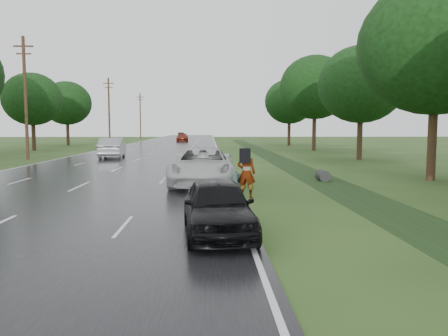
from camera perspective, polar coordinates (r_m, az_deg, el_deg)
road at (r=56.91m, az=-7.82°, el=2.64°), size 14.00×180.00×0.04m
edge_stripe_east at (r=56.63m, az=-1.01°, el=2.70°), size 0.12×180.00×0.01m
edge_stripe_west at (r=57.99m, az=-14.48°, el=2.59°), size 0.12×180.00×0.01m
center_line at (r=56.91m, az=-7.82°, el=2.66°), size 0.12×180.00×0.01m
drainage_ditch at (r=30.91m, az=8.67°, el=0.39°), size 2.20×120.00×0.56m
utility_pole_mid at (r=39.59m, az=-24.51°, el=8.53°), size 1.60×0.26×10.00m
utility_pole_far at (r=68.27m, az=-14.78°, el=7.30°), size 1.60×0.26×10.00m
utility_pole_distant at (r=97.74m, az=-10.87°, el=6.75°), size 1.60×0.26×10.00m
tree_east_b at (r=24.62m, az=25.98°, el=14.18°), size 7.60×7.60×10.11m
tree_east_c at (r=37.82m, az=17.48°, el=10.36°), size 7.00×7.00×9.29m
tree_east_d at (r=51.18m, az=11.79°, el=10.27°), size 8.00×8.00×10.76m
tree_east_f at (r=64.73m, az=8.54°, el=8.58°), size 7.20×7.20×9.62m
tree_west_d at (r=54.46m, az=-23.77°, el=8.23°), size 6.60×6.60×8.80m
tree_west_f at (r=67.85m, az=-19.84°, el=7.97°), size 7.00×7.00×9.29m
pedestrian at (r=16.50m, az=2.84°, el=-0.54°), size 0.92×0.92×1.91m
white_pickup at (r=20.07m, az=-2.80°, el=0.25°), size 3.01×6.22×1.71m
dark_sedan at (r=10.80m, az=-0.84°, el=-5.03°), size 1.96×4.19×1.39m
silver_sedan at (r=38.63m, az=-14.38°, el=2.56°), size 2.33×5.41×1.73m
far_car_red at (r=79.24m, az=-5.46°, el=3.97°), size 2.19×5.15×1.48m
far_car_dark at (r=107.84m, az=-5.60°, el=4.30°), size 1.48×4.09×1.34m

